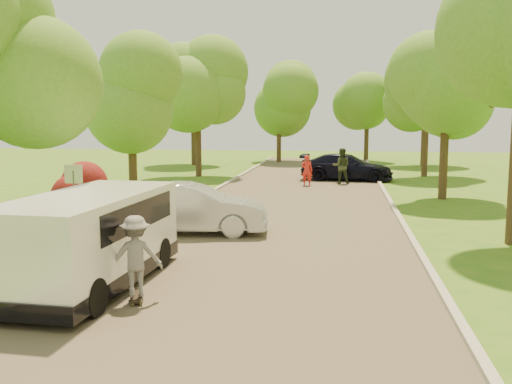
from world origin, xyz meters
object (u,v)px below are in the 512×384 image
Objects in this scene: person_striped at (307,170)px; silver_sedan at (191,209)px; longboard at (137,297)px; dark_sedan at (347,167)px; minivan at (90,238)px; skateboarder at (136,256)px; person_olive at (341,166)px; street_sign at (74,185)px.

silver_sedan is at bearing 84.35° from person_striped.
longboard is 19.63m from person_striped.
dark_sedan is (4.84, 15.87, -0.02)m from silver_sedan.
minivan is 3.39× the size of skateboarder.
person_olive reaches higher than skateboarder.
dark_sedan reaches higher than longboard.
minivan reaches higher than person_striped.
minivan is 2.79× the size of person_olive.
minivan is at bearing 72.39° from person_olive.
longboard is (-4.20, -22.39, -0.66)m from dark_sedan.
skateboarder is (-4.20, -22.39, 0.14)m from dark_sedan.
person_striped is at bearing 149.25° from dark_sedan.
street_sign is 2.59× the size of longboard.
skateboarder reaches higher than silver_sedan.
skateboarder is 0.82× the size of person_olive.
silver_sedan is at bearing -104.78° from skateboarder.
street_sign is 6.72m from skateboarder.
person_olive is (3.90, 20.61, 0.07)m from skateboarder.
street_sign reaches higher than dark_sedan.
longboard is 21.00m from person_olive.
dark_sedan is at bearing -120.99° from skateboarder.
skateboarder is at bearing -54.34° from street_sign.
person_olive reaches higher than dark_sedan.
person_olive is at bearing -24.44° from silver_sedan.
minivan is at bearing 170.68° from dark_sedan.
street_sign is at bearing -74.70° from longboard.
dark_sedan is 22.79m from longboard.
street_sign is 5.31m from minivan.
minivan reaches higher than dark_sedan.
person_striped is (2.12, 19.50, -0.09)m from skateboarder.
person_striped reaches higher than longboard.
dark_sedan is at bearing -102.48° from person_olive.
dark_sedan is 3.56m from person_striped.
skateboarder is (3.90, -5.43, -0.67)m from street_sign.
silver_sedan is 2.90× the size of person_striped.
longboard is (3.90, -5.43, -1.48)m from street_sign.
longboard is 0.52× the size of person_striped.
skateboarder is (0.64, -6.51, 0.12)m from silver_sedan.
person_olive is at bearing 77.62° from minivan.
dark_sedan is at bearing 64.46° from street_sign.
silver_sedan is 13.28m from person_striped.
person_olive is at bearing -121.07° from skateboarder.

